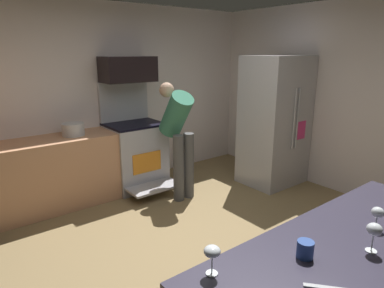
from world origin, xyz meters
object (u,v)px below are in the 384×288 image
Objects in this scene: oven_range at (135,153)px; stock_pot at (73,129)px; wine_glass_near at (212,253)px; wine_glass_extra at (374,230)px; wine_glass_far at (378,213)px; mug_coffee at (305,249)px; refrigerator at (275,121)px; microwave at (128,69)px; person_cook at (178,132)px.

stock_pot is (-0.86, 0.01, 0.47)m from oven_range.
wine_glass_near is 0.92× the size of wine_glass_extra.
wine_glass_far is (-0.22, -3.45, 0.49)m from oven_range.
refrigerator is at bearing 41.47° from mug_coffee.
stock_pot is (0.43, 3.18, -0.04)m from wine_glass_near.
oven_range is at bearing -90.00° from microwave.
microwave is 2.68× the size of stock_pot.
oven_range is 9.12× the size of wine_glass_extra.
wine_glass_far is (-1.95, -2.34, 0.06)m from refrigerator.
wine_glass_far is at bearing -14.89° from wine_glass_near.
stock_pot is (-0.05, 3.37, 0.03)m from mug_coffee.
microwave reaches higher than mug_coffee.
wine_glass_extra reaches higher than wine_glass_far.
microwave is at bearing 110.76° from person_cook.
microwave is 4.43× the size of wine_glass_extra.
stock_pot reaches higher than wine_glass_far.
refrigerator is 13.24× the size of wine_glass_far.
oven_range is at bearing 76.40° from mug_coffee.
mug_coffee is at bearing -22.14° from wine_glass_near.
person_cook is 2.90m from mug_coffee.
oven_range is at bearing 147.22° from refrigerator.
stock_pot is at bearing 100.49° from wine_glass_far.
wine_glass_near is at bearing 154.53° from wine_glass_extra.
person_cook is 16.72× the size of mug_coffee.
person_cook is 2.98m from wine_glass_extra.
wine_glass_near reaches higher than wine_glass_far.
wine_glass_far is at bearing -129.79° from refrigerator.
person_cook is 5.57× the size of stock_pot.
person_cook is 9.22× the size of wine_glass_extra.
mug_coffee is at bearing -89.22° from stock_pot.
refrigerator is (1.73, -1.21, -0.76)m from microwave.
wine_glass_far is (-0.22, -3.54, -0.70)m from microwave.
microwave is at bearing 5.32° from stock_pot.
wine_glass_extra is 1.81× the size of mug_coffee.
wine_glass_far is at bearing -93.52° from microwave.
refrigerator reaches higher than wine_glass_far.
wine_glass_extra is 0.60× the size of stock_pot.
wine_glass_near is at bearing -111.59° from microwave.
microwave is (-0.00, 0.09, 1.19)m from oven_range.
microwave is 1.14m from person_cook.
stock_pot is (-1.15, 0.69, 0.07)m from person_cook.
oven_range is 3.48m from mug_coffee.
person_cook is 10.06× the size of wine_glass_near.
wine_glass_extra is at bearing -132.24° from refrigerator.
wine_glass_near is 0.52m from mug_coffee.
microwave is 8.04× the size of mug_coffee.
oven_range is 3.49m from wine_glass_far.
microwave is 0.39× the size of refrigerator.
stock_pot is at bearing 82.29° from wine_glass_near.
wine_glass_far is 0.28m from wine_glass_extra.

